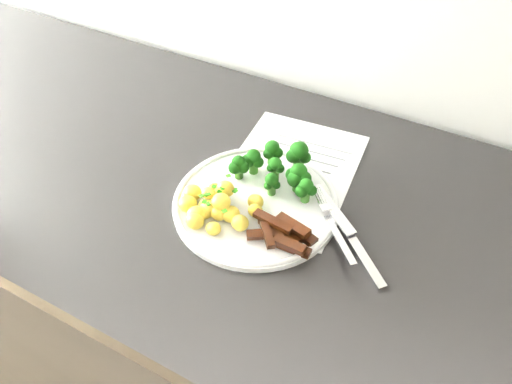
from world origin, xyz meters
name	(u,v)px	position (x,y,z in m)	size (l,w,h in m)	color
counter	(273,352)	(-0.09, 1.66, 0.47)	(2.49, 0.62, 0.93)	black
recipe_paper	(289,172)	(-0.11, 1.74, 0.94)	(0.23, 0.31, 0.00)	white
plate	(256,202)	(-0.12, 1.64, 0.94)	(0.26, 0.26, 0.01)	white
broccoli	(280,166)	(-0.11, 1.70, 0.98)	(0.15, 0.10, 0.06)	#2B5E1A
potatoes	(215,207)	(-0.16, 1.59, 0.96)	(0.13, 0.11, 0.04)	yellow
beef_strips	(283,233)	(-0.05, 1.60, 0.95)	(0.10, 0.07, 0.03)	black
fork	(334,228)	(0.01, 1.64, 0.95)	(0.11, 0.12, 0.01)	silver
knife	(355,245)	(0.05, 1.64, 0.94)	(0.17, 0.15, 0.02)	silver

